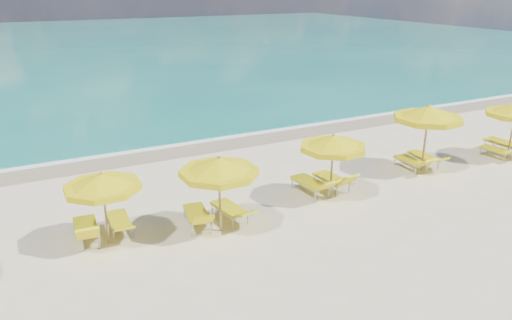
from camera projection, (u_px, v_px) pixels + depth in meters
name	position (u px, v px, depth m)	size (l,w,h in m)	color
ground_plane	(277.00, 209.00, 16.00)	(120.00, 120.00, 0.00)	beige
ocean	(66.00, 46.00, 56.12)	(120.00, 80.00, 0.30)	#147164
wet_sand_band	(195.00, 146.00, 22.18)	(120.00, 2.60, 0.01)	tan
foam_line	(189.00, 141.00, 22.85)	(120.00, 1.20, 0.03)	white
whitecap_near	(31.00, 113.00, 27.61)	(14.00, 0.36, 0.05)	white
whitecap_far	(215.00, 74.00, 39.52)	(18.00, 0.30, 0.05)	white
umbrella_2	(102.00, 183.00, 13.33)	(2.75, 2.75, 2.13)	tan
umbrella_3	(219.00, 167.00, 13.95)	(2.97, 2.97, 2.32)	tan
umbrella_4	(333.00, 143.00, 16.23)	(2.69, 2.69, 2.25)	tan
umbrella_5	(428.00, 114.00, 18.58)	(3.20, 3.20, 2.62)	tan
lounger_2_left	(87.00, 233.00, 13.96)	(0.79, 1.89, 0.92)	#A5A8AD
lounger_2_right	(120.00, 225.00, 14.49)	(0.68, 1.83, 0.65)	#A5A8AD
lounger_3_left	(197.00, 219.00, 14.80)	(0.93, 1.93, 0.86)	#A5A8AD
lounger_3_right	(230.00, 213.00, 15.23)	(0.85, 1.92, 0.69)	#A5A8AD
lounger_4_left	(311.00, 187.00, 17.07)	(0.79, 2.00, 0.89)	#A5A8AD
lounger_4_right	(332.00, 183.00, 17.48)	(0.75, 1.87, 0.88)	#A5A8AD
lounger_5_left	(411.00, 164.00, 19.28)	(0.66, 1.80, 0.78)	#A5A8AD
lounger_5_right	(424.00, 160.00, 19.76)	(0.77, 1.89, 0.68)	#A5A8AD
lounger_6_left	(497.00, 153.00, 20.60)	(0.69, 1.70, 0.70)	#A5A8AD
lounger_6_right	(505.00, 147.00, 21.25)	(0.81, 2.11, 0.82)	#A5A8AD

